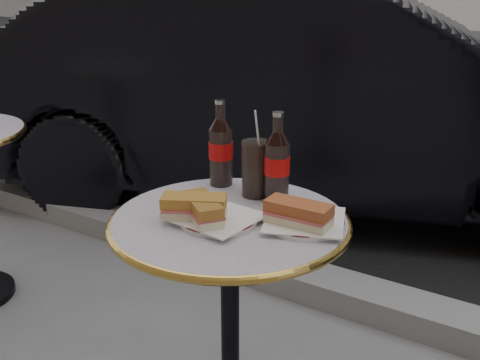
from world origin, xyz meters
The scene contains 11 objects.
curb centered at (0.00, 0.90, 0.05)m, with size 40.00×0.20×0.12m, color gray.
bistro_table centered at (0.00, 0.00, 0.37)m, with size 0.62×0.62×0.73m, color #BAB2C4, non-canonical shape.
plate_left centered at (-0.01, -0.04, 0.74)m, with size 0.20×0.20×0.01m, color silver.
plate_right centered at (0.18, 0.07, 0.74)m, with size 0.20×0.20×0.01m, color silver.
sandwich_left_a centered at (-0.06, -0.07, 0.77)m, with size 0.16×0.07×0.06m, color #AD732C.
sandwich_left_b centered at (-0.03, -0.07, 0.77)m, with size 0.15×0.07×0.05m, color #966226.
sandwich_right centered at (0.18, 0.03, 0.77)m, with size 0.16×0.07×0.06m, color #A54F29.
cola_bottle_left centered at (-0.16, 0.19, 0.86)m, with size 0.07×0.07×0.25m, color black, non-canonical shape.
cola_bottle_right centered at (0.04, 0.17, 0.86)m, with size 0.07×0.07×0.25m, color black, non-canonical shape.
cola_glass centered at (-0.03, 0.17, 0.81)m, with size 0.08×0.08×0.16m, color black.
parked_car centered at (-0.68, 1.92, 0.66)m, with size 4.04×1.40×1.33m, color black.
Camera 1 is at (0.78, -1.17, 1.35)m, focal length 45.00 mm.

